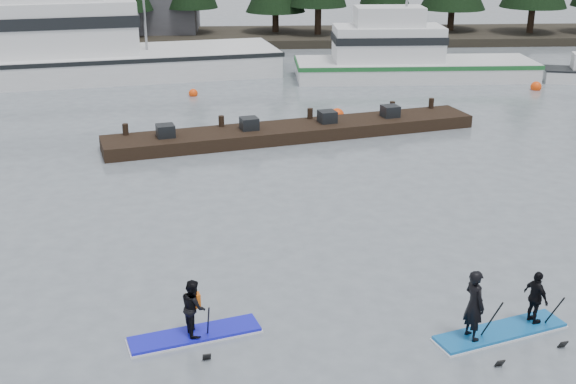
{
  "coord_description": "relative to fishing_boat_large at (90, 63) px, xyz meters",
  "views": [
    {
      "loc": [
        -1.14,
        -14.18,
        8.74
      ],
      "look_at": [
        0.0,
        6.0,
        1.1
      ],
      "focal_mm": 45.0,
      "sensor_mm": 36.0,
      "label": 1
    }
  ],
  "objects": [
    {
      "name": "far_shore",
      "position": [
        10.35,
        13.38,
        -0.58
      ],
      "size": [
        70.0,
        8.0,
        0.6
      ],
      "primitive_type": "cube",
      "color": "#2D281E",
      "rests_on": "ground"
    },
    {
      "name": "treeline",
      "position": [
        10.35,
        13.38,
        -0.88
      ],
      "size": [
        60.0,
        4.0,
        8.0
      ],
      "primitive_type": null,
      "color": "black",
      "rests_on": "ground"
    },
    {
      "name": "floating_dock",
      "position": [
        11.16,
        -13.1,
        -0.61
      ],
      "size": [
        16.11,
        6.34,
        0.54
      ],
      "primitive_type": "cube",
      "rotation": [
        0.0,
        0.0,
        0.27
      ],
      "color": "black",
      "rests_on": "ground"
    },
    {
      "name": "paddleboard_duo",
      "position": [
        14.74,
        -29.05,
        -0.26
      ],
      "size": [
        3.22,
        1.73,
        2.21
      ],
      "rotation": [
        0.0,
        0.0,
        0.33
      ],
      "color": "#125FA8",
      "rests_on": "ground"
    },
    {
      "name": "ground",
      "position": [
        10.35,
        -28.62,
        -0.88
      ],
      "size": [
        160.0,
        160.0,
        0.0
      ],
      "primitive_type": "plane",
      "color": "slate",
      "rests_on": "ground"
    },
    {
      "name": "buoy_a",
      "position": [
        -2.45,
        -2.73,
        -0.88
      ],
      "size": [
        0.52,
        0.52,
        0.52
      ],
      "primitive_type": "sphere",
      "color": "#FF480C",
      "rests_on": "ground"
    },
    {
      "name": "buoy_c",
      "position": [
        25.0,
        -4.61,
        -0.88
      ],
      "size": [
        0.59,
        0.59,
        0.59
      ],
      "primitive_type": "sphere",
      "color": "#FF480C",
      "rests_on": "ground"
    },
    {
      "name": "fishing_boat_medium",
      "position": [
        18.59,
        -1.24,
        -0.3
      ],
      "size": [
        13.82,
        4.03,
        8.31
      ],
      "rotation": [
        0.0,
        0.0,
        -0.01
      ],
      "color": "white",
      "rests_on": "ground"
    },
    {
      "name": "buoy_b",
      "position": [
        6.3,
        -5.01,
        -0.88
      ],
      "size": [
        0.48,
        0.48,
        0.48
      ],
      "primitive_type": "sphere",
      "color": "#FF480C",
      "rests_on": "ground"
    },
    {
      "name": "waterfront_building",
      "position": [
        -3.65,
        15.38,
        1.62
      ],
      "size": [
        18.0,
        6.0,
        5.0
      ],
      "primitive_type": "cube",
      "color": "#4C4C51",
      "rests_on": "ground"
    },
    {
      "name": "fishing_boat_large",
      "position": [
        0.0,
        0.0,
        0.0
      ],
      "size": [
        21.31,
        9.74,
        11.28
      ],
      "rotation": [
        0.0,
        0.0,
        0.2
      ],
      "color": "white",
      "rests_on": "ground"
    },
    {
      "name": "buoy_d",
      "position": [
        13.36,
        -10.13,
        -0.88
      ],
      "size": [
        0.64,
        0.64,
        0.64
      ],
      "primitive_type": "sphere",
      "color": "#FF480C",
      "rests_on": "ground"
    },
    {
      "name": "paddleboard_solo",
      "position": [
        7.92,
        -28.77,
        -0.36
      ],
      "size": [
        3.0,
        1.56,
        1.87
      ],
      "rotation": [
        0.0,
        0.0,
        0.31
      ],
      "color": "#1618D2",
      "rests_on": "ground"
    }
  ]
}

